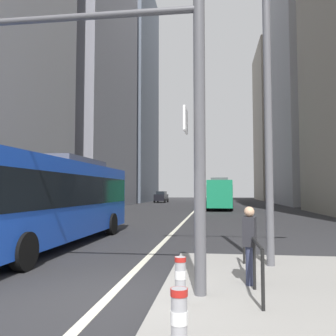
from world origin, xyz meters
TOP-DOWN VIEW (x-y plane):
  - ground_plane at (0.00, 20.00)m, footprint 160.00×160.00m
  - lane_centre_line at (0.00, 30.00)m, footprint 0.20×80.00m
  - office_tower_left_mid at (-16.00, 36.76)m, footprint 12.15×19.82m
  - office_tower_left_far at (-16.00, 59.13)m, footprint 12.12×18.77m
  - office_tower_right_mid at (17.00, 48.87)m, footprint 10.91×21.52m
  - office_tower_right_far at (17.00, 73.06)m, footprint 10.86×16.88m
  - city_bus_blue_oncoming at (-3.97, 5.49)m, footprint 2.78×11.78m
  - city_bus_red_receding at (2.58, 33.45)m, footprint 2.80×11.80m
  - car_oncoming_mid at (-7.18, 54.16)m, footprint 2.16×4.43m
  - car_receding_near at (4.04, 57.27)m, footprint 2.15×4.12m
  - car_receding_far at (4.32, 59.77)m, footprint 2.05×4.53m
  - traffic_signal_gantry at (-0.10, -0.31)m, footprint 5.71×0.65m
  - street_lamp_post at (3.45, 2.48)m, footprint 5.50×0.32m
  - bollard_left at (1.65, -2.94)m, footprint 0.20×0.20m
  - bollard_right at (1.46, -0.86)m, footprint 0.20×0.20m
  - pedestrian_railing at (2.80, 0.81)m, footprint 0.06×3.71m
  - pedestrian_walking at (2.75, 0.57)m, footprint 0.32×0.43m

SIDE VIEW (x-z plane):
  - ground_plane at x=0.00m, z-range 0.00..0.00m
  - lane_centre_line at x=0.00m, z-range 0.00..0.01m
  - bollard_right at x=1.46m, z-range 0.20..0.98m
  - bollard_left at x=1.65m, z-range 0.20..1.02m
  - pedestrian_railing at x=2.80m, z-range 0.37..1.35m
  - car_receding_near at x=4.04m, z-range 0.02..1.96m
  - car_oncoming_mid at x=-7.18m, z-range 0.02..1.96m
  - car_receding_far at x=4.32m, z-range 0.02..1.96m
  - pedestrian_walking at x=2.75m, z-range 0.23..1.80m
  - city_bus_blue_oncoming at x=-3.97m, z-range 0.14..3.54m
  - city_bus_red_receding at x=2.58m, z-range 0.14..3.54m
  - traffic_signal_gantry at x=-0.10m, z-range 1.09..7.09m
  - street_lamp_post at x=3.45m, z-range 1.28..9.28m
  - office_tower_right_far at x=17.00m, z-range 0.00..33.63m
  - office_tower_left_mid at x=-16.00m, z-range 0.00..34.90m
  - office_tower_left_far at x=-16.00m, z-range 0.00..41.84m
  - office_tower_right_mid at x=17.00m, z-range 0.00..46.10m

